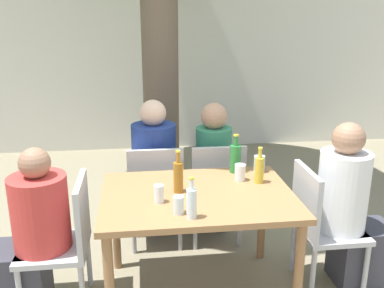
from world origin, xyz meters
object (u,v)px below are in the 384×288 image
at_px(patio_chair_2, 156,191).
at_px(drinking_glass_3, 259,164).
at_px(patio_chair_0, 67,237).
at_px(patio_chair_3, 216,188).
at_px(amber_bottle_3, 178,176).
at_px(drinking_glass_0, 179,205).
at_px(patio_chair_1, 319,221).
at_px(person_seated_3, 211,174).
at_px(oil_cruet_0, 259,169).
at_px(person_seated_1, 351,214).
at_px(drinking_glass_2, 159,194).
at_px(drinking_glass_1, 240,172).
at_px(water_bottle_1, 192,202).
at_px(person_seated_0, 29,240).
at_px(dining_table_front, 198,206).
at_px(person_seated_2, 154,175).
at_px(green_bottle_2, 235,158).

xyz_separation_m(patio_chair_2, drinking_glass_3, (0.76, -0.35, 0.32)).
bearing_deg(patio_chair_0, patio_chair_3, 121.67).
relative_size(amber_bottle_3, drinking_glass_3, 2.28).
bearing_deg(drinking_glass_0, patio_chair_3, 67.22).
xyz_separation_m(patio_chair_1, drinking_glass_3, (-0.35, 0.34, 0.32)).
height_order(patio_chair_3, person_seated_3, person_seated_3).
bearing_deg(drinking_glass_0, oil_cruet_0, 34.31).
xyz_separation_m(person_seated_1, drinking_glass_2, (-1.36, -0.10, 0.28)).
height_order(patio_chair_0, drinking_glass_1, patio_chair_0).
xyz_separation_m(person_seated_3, water_bottle_1, (-0.34, -1.27, 0.33)).
relative_size(patio_chair_0, patio_chair_3, 1.00).
bearing_deg(patio_chair_2, person_seated_0, 39.07).
xyz_separation_m(oil_cruet_0, drinking_glass_0, (-0.60, -0.41, -0.05)).
bearing_deg(dining_table_front, oil_cruet_0, 16.66).
distance_m(patio_chair_0, patio_chair_2, 0.92).
distance_m(patio_chair_2, person_seated_0, 1.09).
relative_size(dining_table_front, person_seated_1, 1.04).
bearing_deg(drinking_glass_3, person_seated_1, -30.26).
xyz_separation_m(amber_bottle_3, drinking_glass_1, (0.45, 0.15, -0.05)).
bearing_deg(drinking_glass_3, patio_chair_0, -166.07).
height_order(patio_chair_2, drinking_glass_1, patio_chair_2).
bearing_deg(person_seated_3, patio_chair_2, 25.11).
bearing_deg(person_seated_0, patio_chair_2, 129.07).
height_order(patio_chair_1, person_seated_3, person_seated_3).
bearing_deg(person_seated_2, patio_chair_3, 155.77).
distance_m(patio_chair_0, oil_cruet_0, 1.37).
xyz_separation_m(patio_chair_3, person_seated_3, (0.00, 0.24, 0.03)).
relative_size(oil_cruet_0, drinking_glass_2, 2.26).
bearing_deg(dining_table_front, drinking_glass_3, 33.72).
distance_m(person_seated_2, person_seated_3, 0.51).
bearing_deg(amber_bottle_3, patio_chair_3, 59.77).
bearing_deg(patio_chair_2, drinking_glass_2, 89.50).
height_order(patio_chair_3, drinking_glass_3, patio_chair_3).
distance_m(patio_chair_3, drinking_glass_2, 1.00).
height_order(amber_bottle_3, drinking_glass_2, amber_bottle_3).
relative_size(patio_chair_1, drinking_glass_1, 7.58).
relative_size(person_seated_0, drinking_glass_2, 9.78).
xyz_separation_m(oil_cruet_0, drinking_glass_2, (-0.71, -0.24, -0.04)).
bearing_deg(drinking_glass_3, patio_chair_3, 126.56).
height_order(dining_table_front, person_seated_3, person_seated_3).
bearing_deg(oil_cruet_0, person_seated_3, 104.11).
height_order(drinking_glass_2, drinking_glass_3, drinking_glass_3).
height_order(dining_table_front, person_seated_1, person_seated_1).
distance_m(dining_table_front, person_seated_2, 0.96).
relative_size(person_seated_0, amber_bottle_3, 3.88).
distance_m(person_seated_0, person_seated_1, 2.20).
bearing_deg(drinking_glass_3, oil_cruet_0, -106.08).
bearing_deg(oil_cruet_0, patio_chair_0, -174.14).
xyz_separation_m(water_bottle_1, drinking_glass_0, (-0.07, 0.07, -0.04)).
height_order(person_seated_0, green_bottle_2, person_seated_0).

